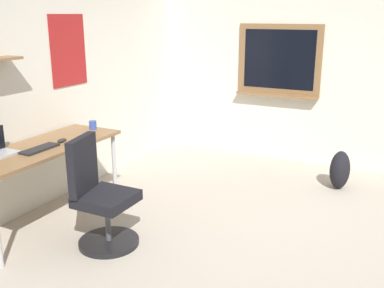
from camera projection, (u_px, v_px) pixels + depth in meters
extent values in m
plane|color=#ADA393|center=(273.00, 246.00, 3.84)|extent=(5.20, 5.20, 0.00)
cube|color=silver|center=(47.00, 77.00, 4.54)|extent=(5.00, 0.10, 2.60)
cube|color=#A51E1E|center=(68.00, 50.00, 4.70)|extent=(0.52, 0.01, 0.74)
cube|color=silver|center=(337.00, 66.00, 5.57)|extent=(0.10, 5.00, 2.60)
cube|color=olive|center=(279.00, 59.00, 5.81)|extent=(0.04, 1.10, 0.90)
cube|color=black|center=(279.00, 59.00, 5.80)|extent=(0.01, 0.94, 0.76)
cube|color=olive|center=(276.00, 95.00, 5.90)|extent=(0.12, 1.10, 0.03)
cube|color=olive|center=(40.00, 148.00, 4.07)|extent=(1.63, 0.62, 0.03)
cylinder|color=#B7B7BC|center=(114.00, 167.00, 4.71)|extent=(0.04, 0.04, 0.73)
cylinder|color=#B7B7BC|center=(78.00, 160.00, 4.93)|extent=(0.04, 0.04, 0.73)
cylinder|color=black|center=(109.00, 242.00, 3.87)|extent=(0.52, 0.52, 0.04)
cylinder|color=#4C4C51|center=(108.00, 222.00, 3.81)|extent=(0.05, 0.05, 0.34)
cube|color=black|center=(107.00, 199.00, 3.75)|extent=(0.44, 0.44, 0.09)
cube|color=black|center=(83.00, 165.00, 3.72)|extent=(0.41, 0.16, 0.48)
cube|color=black|center=(40.00, 149.00, 3.96)|extent=(0.37, 0.13, 0.02)
ellipsoid|color=#262628|center=(62.00, 140.00, 4.19)|extent=(0.10, 0.06, 0.03)
cylinder|color=#334CA5|center=(93.00, 125.00, 4.65)|extent=(0.08, 0.08, 0.09)
ellipsoid|color=black|center=(340.00, 170.00, 5.05)|extent=(0.32, 0.22, 0.44)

